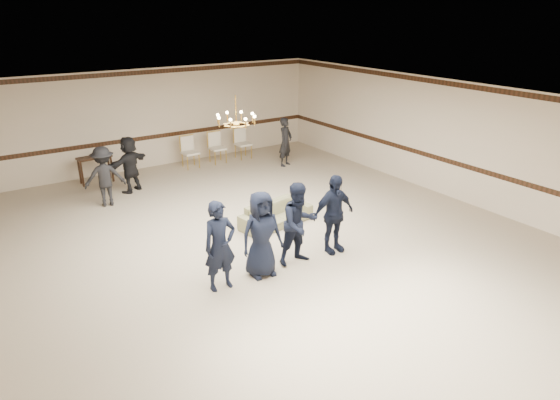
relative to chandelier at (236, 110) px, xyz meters
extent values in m
cube|color=tan|center=(0.00, -1.00, -2.88)|extent=(12.00, 14.00, 0.01)
cube|color=black|center=(0.00, -1.00, 0.33)|extent=(12.00, 14.00, 0.01)
cube|color=beige|center=(0.00, 6.00, -1.27)|extent=(12.00, 0.01, 3.20)
cube|color=beige|center=(6.00, -1.00, -1.27)|extent=(0.01, 14.00, 3.20)
cube|color=#361C10|center=(0.00, 5.99, -1.88)|extent=(12.00, 0.02, 0.14)
cube|color=#361C10|center=(0.00, 5.99, 0.21)|extent=(12.00, 0.02, 0.14)
imported|color=black|center=(-1.57, -2.10, -2.00)|extent=(0.64, 0.43, 1.75)
imported|color=black|center=(-0.67, -2.10, -2.00)|extent=(0.89, 0.62, 1.75)
imported|color=black|center=(0.23, -2.10, -2.00)|extent=(0.87, 0.68, 1.75)
imported|color=black|center=(1.13, -2.10, -2.00)|extent=(1.03, 0.45, 1.75)
imported|color=#716E4B|center=(0.88, -0.26, -2.60)|extent=(1.95, 0.99, 0.54)
imported|color=black|center=(-2.20, 3.33, -2.06)|extent=(1.15, 0.80, 1.62)
imported|color=black|center=(-1.30, 4.03, -2.06)|extent=(1.55, 1.13, 1.62)
imported|color=black|center=(3.80, 3.63, -2.06)|extent=(0.70, 0.61, 1.62)
cube|color=black|center=(-1.96, 5.36, -2.46)|extent=(1.02, 0.50, 0.83)
camera|label=1|loc=(-5.10, -9.43, 2.09)|focal=31.34mm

